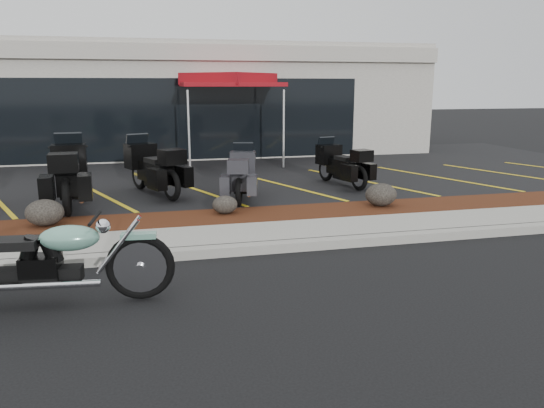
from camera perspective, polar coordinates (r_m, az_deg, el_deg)
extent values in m
plane|color=black|center=(7.50, -4.10, -7.60)|extent=(90.00, 90.00, 0.00)
cube|color=gray|center=(8.32, -5.14, -5.01)|extent=(24.00, 0.25, 0.15)
cube|color=gray|center=(8.98, -5.80, -3.68)|extent=(24.00, 1.20, 0.15)
cube|color=#34190B|center=(10.13, -6.74, -1.77)|extent=(24.00, 1.20, 0.16)
cube|color=black|center=(15.40, -9.18, 3.12)|extent=(26.00, 9.60, 0.15)
cube|color=gray|center=(21.49, -10.73, 10.91)|extent=(18.00, 8.00, 4.00)
cube|color=black|center=(17.54, -9.96, 8.94)|extent=(12.00, 0.06, 2.60)
cube|color=gray|center=(17.50, -10.23, 15.81)|extent=(18.00, 0.30, 0.50)
ellipsoid|color=black|center=(10.18, -23.26, -0.85)|extent=(0.66, 0.55, 0.47)
ellipsoid|color=black|center=(10.28, -5.09, -0.07)|extent=(0.49, 0.41, 0.35)
ellipsoid|color=black|center=(11.11, 11.64, 1.00)|extent=(0.66, 0.55, 0.47)
cone|color=#EA4D07|center=(15.08, -11.05, 4.05)|extent=(0.39, 0.39, 0.47)
cylinder|color=silver|center=(15.21, -7.40, 7.73)|extent=(0.06, 0.06, 2.30)
cylinder|color=silver|center=(16.39, 1.93, 8.18)|extent=(0.06, 0.06, 2.30)
cylinder|color=silver|center=(17.86, -10.56, 8.35)|extent=(0.06, 0.06, 2.30)
cylinder|color=silver|center=(18.88, -2.30, 8.78)|extent=(0.06, 0.06, 2.30)
cube|color=maroon|center=(16.98, -4.66, 12.71)|extent=(3.64, 3.64, 0.12)
cube|color=maroon|center=(16.98, -4.67, 13.28)|extent=(3.03, 3.03, 0.35)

